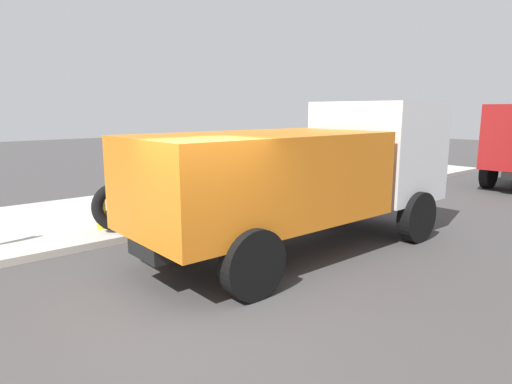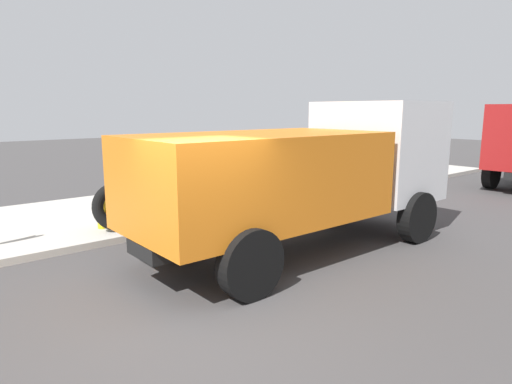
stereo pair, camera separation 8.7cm
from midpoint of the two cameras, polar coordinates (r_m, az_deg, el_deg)
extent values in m
plane|color=#423F3F|center=(6.44, -6.54, -15.52)|extent=(80.00, 80.00, 0.00)
cube|color=#BCB7AD|center=(12.08, -24.19, -3.55)|extent=(36.00, 5.00, 0.15)
cylinder|color=yellow|center=(10.70, -19.48, -2.68)|extent=(0.21, 0.21, 0.68)
sphere|color=yellow|center=(10.62, -19.61, -0.58)|extent=(0.24, 0.24, 0.24)
cylinder|color=yellow|center=(10.51, -19.12, -2.44)|extent=(0.10, 0.17, 0.10)
cylinder|color=yellow|center=(10.86, -19.87, -2.08)|extent=(0.10, 0.17, 0.10)
cylinder|color=yellow|center=(10.53, -19.10, -2.87)|extent=(0.11, 0.17, 0.11)
torus|color=black|center=(10.32, -17.67, -1.82)|extent=(1.15, 0.70, 1.11)
cube|color=orange|center=(8.15, 0.13, 1.91)|extent=(4.82, 2.54, 1.60)
cube|color=silver|center=(10.78, 14.95, 5.27)|extent=(2.02, 2.52, 2.20)
cube|color=black|center=(9.07, 5.44, -3.25)|extent=(7.01, 0.96, 0.24)
cylinder|color=black|center=(11.57, 9.00, -0.92)|extent=(1.10, 0.31, 1.10)
cylinder|color=black|center=(10.16, 19.72, -3.02)|extent=(1.10, 0.31, 1.10)
cylinder|color=black|center=(8.71, -11.33, -4.79)|extent=(1.10, 0.31, 1.10)
cylinder|color=black|center=(6.72, -0.80, -9.22)|extent=(1.10, 0.31, 1.10)
cylinder|color=black|center=(18.22, 27.60, 2.17)|extent=(1.11, 0.34, 1.10)
camera|label=1|loc=(0.04, -90.26, -0.05)|focal=31.15mm
camera|label=2|loc=(0.04, 89.74, 0.05)|focal=31.15mm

